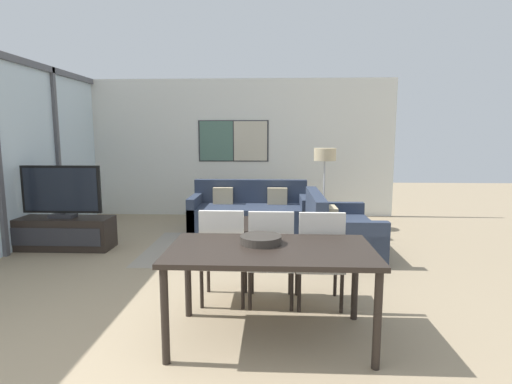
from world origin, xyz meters
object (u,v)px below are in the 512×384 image
object	(u,v)px
dining_chair_right	(320,256)
fruit_bowl	(261,239)
coffee_table	(244,229)
tv_console	(64,233)
dining_chair_left	(223,253)
sofa_main	(250,213)
dining_chair_centre	(271,254)
dining_table	(271,257)
floor_lamp	(325,159)
sofa_side	(336,233)
television	(61,192)

from	to	relation	value
dining_chair_right	fruit_bowl	xyz separation A→B (m)	(-0.55, -0.51, 0.29)
coffee_table	tv_console	bearing A→B (deg)	-177.97
fruit_bowl	dining_chair_left	bearing A→B (deg)	124.78
sofa_main	fruit_bowl	world-z (taller)	sofa_main
coffee_table	dining_chair_centre	bearing A→B (deg)	-78.32
sofa_main	dining_chair_left	distance (m)	3.30
dining_table	floor_lamp	world-z (taller)	floor_lamp
sofa_side	dining_chair_right	xyz separation A→B (m)	(-0.45, -1.91, 0.25)
dining_table	floor_lamp	xyz separation A→B (m)	(0.93, 4.01, 0.54)
coffee_table	television	bearing A→B (deg)	-177.98
television	tv_console	bearing A→B (deg)	-90.00
dining_table	dining_chair_left	size ratio (longest dim) A/B	1.70
television	dining_chair_centre	world-z (taller)	television
coffee_table	dining_chair_right	world-z (taller)	dining_chair_right
dining_chair_left	dining_chair_right	size ratio (longest dim) A/B	1.00
dining_chair_right	fruit_bowl	world-z (taller)	dining_chair_right
tv_console	sofa_main	world-z (taller)	sofa_main
dining_chair_centre	floor_lamp	bearing A→B (deg)	74.55
dining_chair_centre	fruit_bowl	world-z (taller)	dining_chair_centre
coffee_table	dining_chair_centre	world-z (taller)	dining_chair_centre
sofa_main	dining_chair_centre	bearing A→B (deg)	-83.03
tv_console	coffee_table	distance (m)	2.67
television	dining_chair_left	distance (m)	3.20
sofa_side	dining_chair_left	distance (m)	2.34
fruit_bowl	dining_chair_centre	bearing A→B (deg)	81.14
coffee_table	dining_table	size ratio (longest dim) A/B	0.62
dining_chair_left	fruit_bowl	xyz separation A→B (m)	(0.39, -0.56, 0.29)
sofa_main	fruit_bowl	bearing A→B (deg)	-85.21
floor_lamp	dining_table	bearing A→B (deg)	-103.02
dining_table	dining_chair_centre	xyz separation A→B (m)	(0.00, 0.66, -0.18)
fruit_bowl	dining_chair_right	bearing A→B (deg)	42.71
television	coffee_table	bearing A→B (deg)	2.02
tv_console	floor_lamp	size ratio (longest dim) A/B	0.98
dining_chair_left	fruit_bowl	size ratio (longest dim) A/B	2.80
tv_console	dining_chair_right	xyz separation A→B (m)	(3.54, -1.89, 0.29)
fruit_bowl	coffee_table	bearing A→B (deg)	97.37
sofa_side	dining_chair_right	world-z (taller)	dining_chair_right
dining_table	dining_chair_centre	bearing A→B (deg)	90.00
sofa_side	dining_table	size ratio (longest dim) A/B	0.95
television	dining_chair_right	size ratio (longest dim) A/B	1.21
sofa_main	dining_chair_left	world-z (taller)	dining_chair_left
dining_chair_centre	fruit_bowl	distance (m)	0.61
sofa_side	coffee_table	world-z (taller)	sofa_side
coffee_table	fruit_bowl	world-z (taller)	fruit_bowl
dining_table	television	bearing A→B (deg)	140.64
dining_chair_right	sofa_side	bearing A→B (deg)	76.67
dining_chair_left	dining_table	bearing A→B (deg)	-55.36
sofa_main	fruit_bowl	distance (m)	3.90
tv_console	dining_chair_right	bearing A→B (deg)	-28.02
coffee_table	dining_table	world-z (taller)	dining_table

